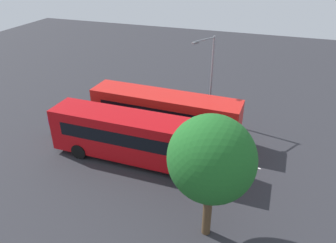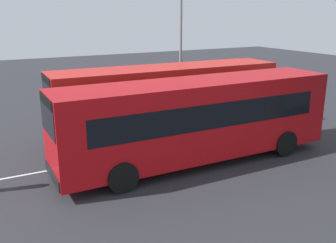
% 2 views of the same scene
% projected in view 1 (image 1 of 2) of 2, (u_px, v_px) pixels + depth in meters
% --- Properties ---
extents(ground_plane, '(76.11, 76.11, 0.00)m').
position_uv_depth(ground_plane, '(148.00, 146.00, 23.72)').
color(ground_plane, '#2B2B30').
extents(bus_far_left, '(11.51, 2.77, 3.34)m').
position_uv_depth(bus_far_left, '(164.00, 113.00, 24.39)').
color(bus_far_left, red).
rests_on(bus_far_left, ground).
extents(bus_center_left, '(11.47, 2.63, 3.34)m').
position_uv_depth(bus_center_left, '(133.00, 137.00, 21.33)').
color(bus_center_left, '#B70C11').
rests_on(bus_center_left, ground).
extents(pedestrian, '(0.39, 0.39, 1.70)m').
position_uv_depth(pedestrian, '(51.00, 123.00, 24.78)').
color(pedestrian, '#232833').
rests_on(pedestrian, ground).
extents(street_lamp, '(1.33, 2.07, 7.08)m').
position_uv_depth(street_lamp, '(210.00, 74.00, 25.28)').
color(street_lamp, gray).
rests_on(street_lamp, ground).
extents(depot_tree, '(4.07, 3.66, 6.70)m').
position_uv_depth(depot_tree, '(211.00, 160.00, 14.39)').
color(depot_tree, '#4C3823').
rests_on(depot_tree, ground).
extents(lane_stripe_outer_left, '(16.28, 0.33, 0.01)m').
position_uv_depth(lane_stripe_outer_left, '(148.00, 146.00, 23.71)').
color(lane_stripe_outer_left, silver).
rests_on(lane_stripe_outer_left, ground).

